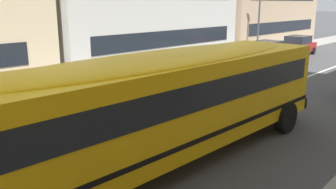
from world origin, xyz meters
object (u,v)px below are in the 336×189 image
school_bus (160,100)px  parked_car_red_past_driveway (298,45)px  street_lamp (260,3)px  parked_car_grey_end_of_row (267,52)px

school_bus → parked_car_red_past_driveway: school_bus is taller
school_bus → street_lamp: street_lamp is taller
school_bus → parked_car_grey_end_of_row: size_ratio=3.46×
parked_car_red_past_driveway → parked_car_grey_end_of_row: 5.80m
parked_car_red_past_driveway → parked_car_grey_end_of_row: same height
school_bus → street_lamp: size_ratio=2.00×
school_bus → parked_car_grey_end_of_row: school_bus is taller
street_lamp → parked_car_grey_end_of_row: bearing=-139.6°
parked_car_grey_end_of_row → parked_car_red_past_driveway: bearing=2.5°
parked_car_red_past_driveway → street_lamp: size_ratio=0.58×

